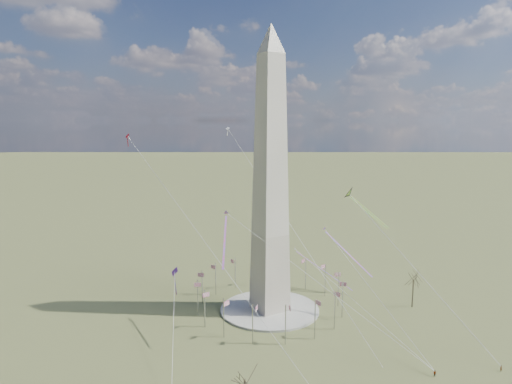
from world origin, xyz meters
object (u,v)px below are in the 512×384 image
person_east (501,368)px  kite_delta_black (351,196)px  washington_monument (270,180)px  tree_near (414,277)px

person_east → kite_delta_black: kite_delta_black is taller
washington_monument → kite_delta_black: 42.86m
tree_near → person_east: tree_near is taller
tree_near → person_east: bearing=-109.1°
person_east → kite_delta_black: (9.54, 71.21, 37.55)m
tree_near → kite_delta_black: 39.67m
tree_near → kite_delta_black: (-5.23, 28.60, 26.98)m
washington_monument → tree_near: size_ratio=6.21×
tree_near → kite_delta_black: bearing=100.4°
tree_near → kite_delta_black: size_ratio=0.86×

